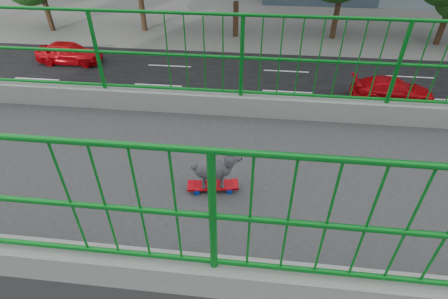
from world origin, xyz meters
name	(u,v)px	position (x,y,z in m)	size (l,w,h in m)	color
road	(290,118)	(-13.00, 0.00, 0.01)	(18.00, 90.00, 0.02)	black
footbridge	(371,282)	(0.00, 0.00, 5.22)	(3.00, 24.00, 7.00)	#2D2D2F
railing	(419,174)	(0.00, 0.00, 7.21)	(3.00, 24.00, 1.42)	gray
skateboard	(213,186)	(0.25, -2.17, 7.05)	(0.24, 0.56, 0.07)	red
poodle	(215,168)	(0.25, -2.14, 7.31)	(0.27, 0.53, 0.44)	#2B292D
car_0	(348,206)	(-6.00, 1.65, 0.73)	(1.73, 4.29, 1.46)	red
car_3	(393,90)	(-15.60, 5.80, 0.66)	(1.85, 4.55, 1.32)	red
car_4	(69,53)	(-18.80, -15.01, 0.75)	(1.77, 4.41, 1.50)	red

